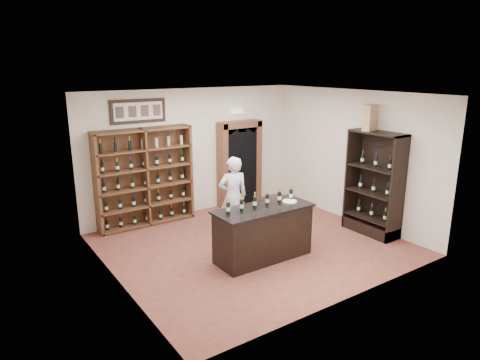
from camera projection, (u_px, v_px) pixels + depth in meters
The scene contains 20 objects.
floor at pixel (253, 245), 8.64m from camera, with size 5.50×5.50×0.00m, color brown.
ceiling at pixel (254, 94), 7.86m from camera, with size 5.50×5.50×0.00m, color white.
wall_back at pixel (192, 152), 10.25m from camera, with size 5.50×0.04×3.00m, color white.
wall_left at pixel (113, 197), 6.76m from camera, with size 0.04×5.00×3.00m, color white.
wall_right at pixel (351, 156), 9.75m from camera, with size 0.04×5.00×3.00m, color white.
wine_shelf at pixel (144, 177), 9.51m from camera, with size 2.20×0.38×2.20m.
framed_picture at pixel (138, 111), 9.24m from camera, with size 1.25×0.04×0.52m, color black.
arched_doorway at pixel (239, 161), 10.89m from camera, with size 1.17×0.35×2.17m.
emergency_light at pixel (237, 111), 10.63m from camera, with size 0.30×0.10×0.10m, color white.
tasting_counter at pixel (263, 233), 7.93m from camera, with size 1.88×0.78×1.00m.
counter_bottle_0 at pixel (228, 208), 7.44m from camera, with size 0.07×0.07×0.30m.
counter_bottle_1 at pixel (242, 205), 7.59m from camera, with size 0.07×0.07×0.30m.
counter_bottle_2 at pixel (255, 202), 7.75m from camera, with size 0.07×0.07×0.30m.
counter_bottle_3 at pixel (267, 200), 7.91m from camera, with size 0.07×0.07×0.30m.
counter_bottle_4 at pixel (279, 197), 8.06m from camera, with size 0.07×0.07×0.30m.
counter_bottle_5 at pixel (291, 194), 8.22m from camera, with size 0.07×0.07×0.30m.
side_cabinet at pixel (374, 199), 9.10m from camera, with size 0.48×1.20×2.20m.
shopkeeper at pixel (233, 197), 8.93m from camera, with size 0.62×0.41×1.71m, color silver.
plate at pixel (290, 201), 8.11m from camera, with size 0.27×0.27×0.02m, color silver.
wine_crate at pixel (370, 118), 8.80m from camera, with size 0.38×0.16×0.54m, color tan.
Camera 1 is at (-4.72, -6.47, 3.52)m, focal length 32.00 mm.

